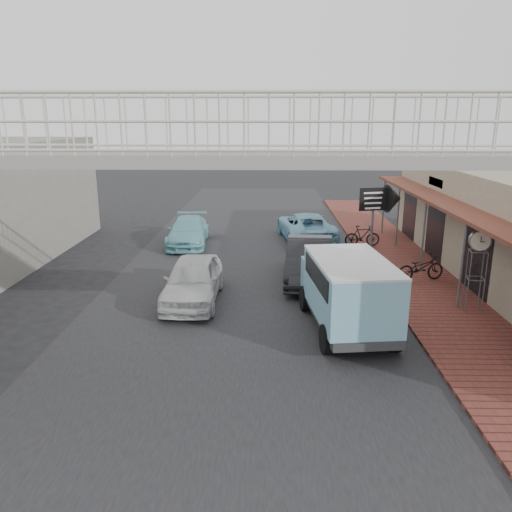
# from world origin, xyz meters

# --- Properties ---
(ground) EXTENTS (120.00, 120.00, 0.00)m
(ground) POSITION_xyz_m (0.00, 0.00, 0.00)
(ground) COLOR black
(ground) RESTS_ON ground
(road_strip) EXTENTS (10.00, 60.00, 0.01)m
(road_strip) POSITION_xyz_m (0.00, 0.00, 0.01)
(road_strip) COLOR black
(road_strip) RESTS_ON ground
(sidewalk) EXTENTS (3.00, 40.00, 0.10)m
(sidewalk) POSITION_xyz_m (6.50, 3.00, 0.05)
(sidewalk) COLOR brown
(sidewalk) RESTS_ON ground
(footbridge) EXTENTS (16.40, 2.40, 6.34)m
(footbridge) POSITION_xyz_m (0.00, -4.00, 3.18)
(footbridge) COLOR gray
(footbridge) RESTS_ON ground
(white_hatchback) EXTENTS (1.77, 4.36, 1.48)m
(white_hatchback) POSITION_xyz_m (-1.62, 1.66, 0.74)
(white_hatchback) COLOR silver
(white_hatchback) RESTS_ON ground
(dark_sedan) EXTENTS (2.08, 4.92, 1.58)m
(dark_sedan) POSITION_xyz_m (2.42, 3.98, 0.79)
(dark_sedan) COLOR black
(dark_sedan) RESTS_ON ground
(angkot_curb) EXTENTS (2.98, 5.32, 1.40)m
(angkot_curb) POSITION_xyz_m (2.77, 10.55, 0.70)
(angkot_curb) COLOR #7CBDD8
(angkot_curb) RESTS_ON ground
(angkot_far) EXTENTS (2.05, 4.55, 1.30)m
(angkot_far) POSITION_xyz_m (-3.00, 9.48, 0.65)
(angkot_far) COLOR #70B9C3
(angkot_far) RESTS_ON ground
(angkot_van) EXTENTS (2.47, 4.63, 2.17)m
(angkot_van) POSITION_xyz_m (3.13, -0.61, 1.38)
(angkot_van) COLOR black
(angkot_van) RESTS_ON ground
(motorcycle_near) EXTENTS (2.02, 1.21, 1.00)m
(motorcycle_near) POSITION_xyz_m (6.51, 3.76, 0.60)
(motorcycle_near) COLOR black
(motorcycle_near) RESTS_ON sidewalk
(motorcycle_far) EXTENTS (1.70, 0.61, 1.00)m
(motorcycle_far) POSITION_xyz_m (5.30, 8.94, 0.60)
(motorcycle_far) COLOR black
(motorcycle_far) RESTS_ON sidewalk
(street_clock) EXTENTS (0.65, 0.57, 2.57)m
(street_clock) POSITION_xyz_m (7.25, 0.74, 2.23)
(street_clock) COLOR #59595B
(street_clock) RESTS_ON sidewalk
(arrow_sign) EXTENTS (1.93, 1.27, 3.20)m
(arrow_sign) POSITION_xyz_m (5.97, 6.63, 2.69)
(arrow_sign) COLOR #59595B
(arrow_sign) RESTS_ON sidewalk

